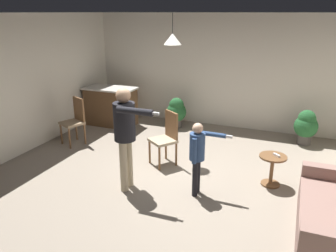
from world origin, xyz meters
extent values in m
plane|color=gray|center=(0.00, 0.00, 0.00)|extent=(7.68, 7.68, 0.00)
cube|color=silver|center=(0.00, 3.20, 1.35)|extent=(6.40, 0.10, 2.70)
cube|color=silver|center=(-3.20, 0.00, 1.35)|extent=(0.10, 6.40, 2.70)
cube|color=#8C6B60|center=(2.48, -0.70, 0.23)|extent=(0.85, 1.44, 0.45)
cube|color=#8C6B60|center=(2.48, 0.11, 0.32)|extent=(0.85, 0.18, 0.63)
cylinder|color=brown|center=(2.15, 0.10, 0.03)|extent=(0.05, 0.05, 0.06)
cube|color=brown|center=(-2.45, 2.18, 0.45)|extent=(1.20, 0.60, 0.91)
cube|color=beige|center=(-2.45, 2.18, 0.93)|extent=(1.26, 0.66, 0.04)
cylinder|color=brown|center=(1.61, 0.46, 0.51)|extent=(0.44, 0.44, 0.03)
cylinder|color=brown|center=(1.61, 0.46, 0.24)|extent=(0.06, 0.06, 0.49)
cylinder|color=brown|center=(1.61, 0.46, 0.01)|extent=(0.31, 0.31, 0.03)
cylinder|color=tan|center=(-0.53, -0.43, 0.42)|extent=(0.12, 0.12, 0.84)
cylinder|color=tan|center=(-0.53, -0.60, 0.42)|extent=(0.12, 0.12, 0.84)
cylinder|color=black|center=(-0.53, -0.52, 1.13)|extent=(0.33, 0.33, 0.59)
sphere|color=tan|center=(-0.53, -0.52, 1.54)|extent=(0.23, 0.23, 0.23)
cylinder|color=black|center=(-0.53, -0.33, 1.10)|extent=(0.10, 0.10, 0.56)
cylinder|color=black|center=(-0.25, -0.71, 1.38)|extent=(0.56, 0.11, 0.10)
cube|color=white|center=(0.06, -0.70, 1.38)|extent=(0.13, 0.04, 0.04)
cylinder|color=black|center=(0.56, -0.21, 0.30)|extent=(0.09, 0.09, 0.59)
cylinder|color=black|center=(0.56, -0.34, 0.30)|extent=(0.09, 0.09, 0.59)
cylinder|color=navy|center=(0.56, -0.28, 0.80)|extent=(0.23, 0.23, 0.42)
sphere|color=#D8AD8C|center=(0.56, -0.28, 1.09)|extent=(0.16, 0.16, 0.16)
cylinder|color=navy|center=(0.76, -0.14, 0.98)|extent=(0.40, 0.07, 0.07)
cube|color=white|center=(0.99, -0.15, 0.98)|extent=(0.13, 0.04, 0.04)
cylinder|color=navy|center=(0.56, -0.41, 0.78)|extent=(0.07, 0.07, 0.39)
cylinder|color=brown|center=(-0.09, 0.56, 0.23)|extent=(0.04, 0.04, 0.45)
cylinder|color=brown|center=(-0.38, 0.77, 0.23)|extent=(0.04, 0.04, 0.45)
cylinder|color=brown|center=(-0.30, 0.26, 0.23)|extent=(0.04, 0.04, 0.45)
cylinder|color=brown|center=(-0.59, 0.48, 0.23)|extent=(0.04, 0.04, 0.45)
cube|color=tan|center=(-0.34, 0.52, 0.47)|extent=(0.59, 0.59, 0.05)
cube|color=brown|center=(-0.23, 0.67, 0.75)|extent=(0.33, 0.25, 0.50)
cylinder|color=brown|center=(-2.28, 0.81, 0.23)|extent=(0.04, 0.04, 0.45)
cylinder|color=brown|center=(-2.61, 0.96, 0.23)|extent=(0.04, 0.04, 0.45)
cylinder|color=brown|center=(-2.43, 0.49, 0.23)|extent=(0.04, 0.04, 0.45)
cylinder|color=brown|center=(-2.76, 0.63, 0.23)|extent=(0.04, 0.04, 0.45)
cube|color=#997F60|center=(-2.52, 0.72, 0.47)|extent=(0.55, 0.55, 0.05)
cube|color=brown|center=(-2.44, 0.90, 0.75)|extent=(0.36, 0.19, 0.50)
cylinder|color=#4C4742|center=(2.10, 2.60, 0.11)|extent=(0.29, 0.29, 0.23)
sphere|color=#235B2D|center=(2.10, 2.60, 0.40)|extent=(0.49, 0.49, 0.49)
sphere|color=#235B2D|center=(2.10, 2.60, 0.57)|extent=(0.37, 0.37, 0.37)
cylinder|color=#4C4742|center=(-0.86, 2.61, 0.11)|extent=(0.28, 0.28, 0.22)
sphere|color=#235B2D|center=(-0.86, 2.61, 0.39)|extent=(0.48, 0.48, 0.48)
sphere|color=#235B2D|center=(-0.86, 2.61, 0.56)|extent=(0.36, 0.36, 0.36)
cube|color=white|center=(1.66, 0.47, 0.54)|extent=(0.12, 0.11, 0.04)
cone|color=silver|center=(-0.35, 1.03, 2.25)|extent=(0.32, 0.32, 0.20)
cylinder|color=black|center=(-0.35, 1.03, 2.52)|extent=(0.01, 0.01, 0.36)
camera|label=1|loc=(1.88, -4.71, 2.71)|focal=35.54mm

